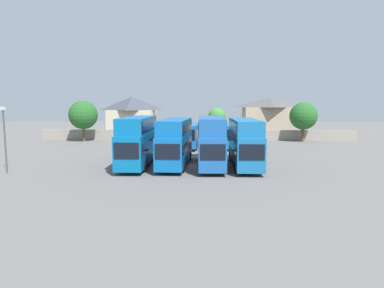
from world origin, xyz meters
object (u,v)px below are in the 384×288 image
at_px(bus_3, 211,139).
at_px(house_terrace_left, 132,115).
at_px(bus_4, 245,140).
at_px(bus_6, 190,134).
at_px(bus_1, 138,138).
at_px(house_terrace_centre, 269,116).
at_px(tree_left_of_lot, 217,117).
at_px(lamp_post_lot_edge, 5,135).
at_px(bus_2, 175,140).
at_px(bus_5, 171,134).
at_px(tree_behind_wall, 83,115).
at_px(bus_7, 221,134).
at_px(tree_right_of_lot, 303,116).

distance_m(bus_3, house_terrace_left, 38.15).
bearing_deg(bus_4, bus_6, -157.69).
xyz_separation_m(bus_1, house_terrace_centre, (20.01, 34.06, 1.07)).
distance_m(house_terrace_left, tree_left_of_lot, 18.59).
bearing_deg(lamp_post_lot_edge, bus_2, 15.30).
bearing_deg(bus_4, house_terrace_left, -151.34).
distance_m(bus_3, bus_4, 3.46).
height_order(bus_1, bus_2, bus_1).
height_order(bus_5, tree_behind_wall, tree_behind_wall).
height_order(bus_6, house_terrace_centre, house_terrace_centre).
bearing_deg(bus_7, bus_1, -34.69).
bearing_deg(bus_3, bus_1, -90.70).
xyz_separation_m(bus_4, bus_5, (-9.16, 15.85, -0.81)).
xyz_separation_m(bus_5, tree_behind_wall, (-15.69, 6.63, 2.59)).
bearing_deg(house_terrace_centre, bus_6, -128.86).
height_order(house_terrace_centre, lamp_post_lot_edge, house_terrace_centre).
bearing_deg(bus_2, bus_3, 93.99).
bearing_deg(bus_4, house_terrace_centre, 165.36).
xyz_separation_m(house_terrace_left, tree_right_of_lot, (31.74, -11.52, 0.30)).
relative_size(bus_7, house_terrace_left, 1.11).
xyz_separation_m(bus_2, bus_6, (0.85, 15.20, -0.75)).
bearing_deg(bus_3, bus_6, -170.19).
height_order(bus_7, tree_behind_wall, tree_behind_wall).
relative_size(bus_4, tree_left_of_lot, 1.85).
bearing_deg(bus_4, bus_1, -91.07).
distance_m(house_terrace_centre, tree_behind_wall, 35.83).
relative_size(bus_5, lamp_post_lot_edge, 1.82).
relative_size(bus_7, tree_left_of_lot, 1.85).
bearing_deg(bus_5, lamp_post_lot_edge, -38.59).
bearing_deg(bus_7, house_terrace_centre, 146.88).
xyz_separation_m(bus_1, bus_5, (1.88, 15.64, -0.92)).
bearing_deg(tree_behind_wall, bus_4, -42.14).
bearing_deg(tree_behind_wall, bus_7, -16.36).
distance_m(bus_7, house_terrace_left, 26.12).
xyz_separation_m(bus_4, house_terrace_centre, (8.98, 34.27, 1.18)).
xyz_separation_m(bus_3, house_terrace_centre, (12.44, 34.05, 1.07)).
xyz_separation_m(bus_5, house_terrace_centre, (18.14, 18.42, 1.99)).
height_order(bus_4, bus_6, bus_4).
bearing_deg(bus_6, tree_behind_wall, -108.77).
bearing_deg(bus_3, tree_behind_wall, -136.91).
distance_m(bus_1, tree_behind_wall, 26.26).
bearing_deg(bus_5, tree_left_of_lot, 144.33).
xyz_separation_m(bus_3, bus_6, (-2.82, 15.12, -0.86)).
distance_m(bus_1, house_terrace_centre, 39.52).
bearing_deg(tree_right_of_lot, house_terrace_centre, 108.76).
relative_size(bus_3, house_terrace_left, 1.16).
height_order(bus_3, bus_6, bus_3).
bearing_deg(house_terrace_centre, house_terrace_left, 178.53).
xyz_separation_m(bus_6, bus_7, (4.64, 0.33, -0.01)).
xyz_separation_m(bus_1, tree_behind_wall, (-13.81, 22.27, 1.67)).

